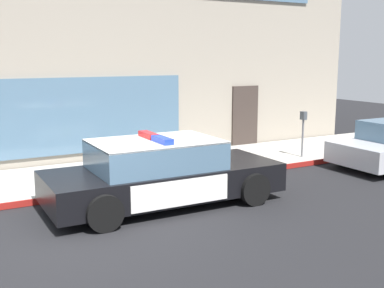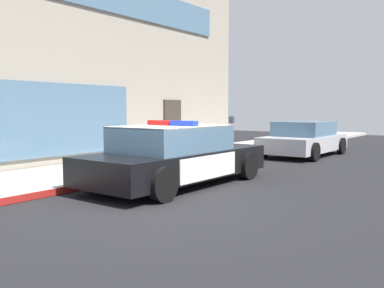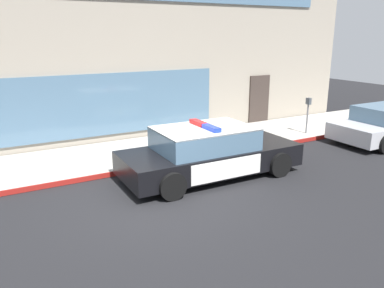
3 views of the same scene
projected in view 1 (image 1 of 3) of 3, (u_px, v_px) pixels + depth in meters
ground at (84, 234)px, 8.40m from camera, size 48.00×48.00×0.00m
sidewalk at (40, 183)px, 11.51m from camera, size 48.00×2.99×0.15m
curb_red_paint at (55, 199)px, 10.21m from camera, size 28.80×0.04×0.14m
storefront_building at (16, 37)px, 17.04m from camera, size 20.83×10.56×7.49m
police_cruiser at (162, 173)px, 9.98m from camera, size 4.92×2.18×1.49m
fire_hydrant at (173, 158)px, 12.28m from camera, size 0.34×0.39×0.73m
parking_meter at (303, 125)px, 13.98m from camera, size 0.12×0.18×1.34m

